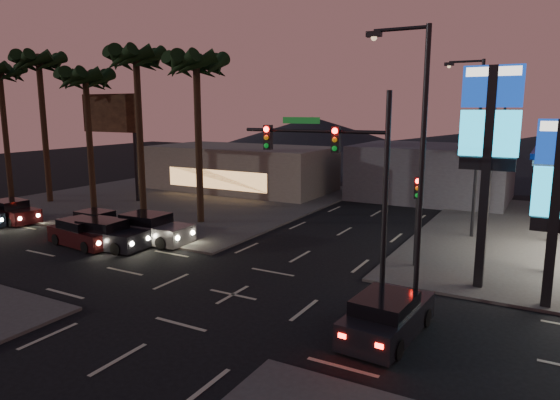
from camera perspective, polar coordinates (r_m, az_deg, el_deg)
The scene contains 25 objects.
ground at distance 20.44m, azimuth -5.41°, elevation -10.73°, with size 140.00×140.00×0.00m, color black.
corner_lot_nw at distance 42.17m, azimuth -11.11°, elevation 0.25°, with size 24.00×24.00×0.12m, color #47443F.
pylon_sign_tall at distance 21.33m, azimuth 22.80°, elevation 7.02°, with size 2.20×0.35×9.00m.
pylon_sign_short at distance 20.36m, azimuth 29.13°, elevation 1.47°, with size 1.60×0.35×7.00m.
traffic_signal_mast at distance 19.16m, azimuth 7.07°, elevation 3.95°, with size 6.10×0.39×8.00m.
pedestal_signal at distance 23.70m, azimuth 15.42°, elevation -0.75°, with size 0.32×0.39×4.30m.
streetlight_near at distance 17.25m, azimuth 15.28°, elevation 4.59°, with size 2.14×0.25×10.00m.
streetlight_mid at distance 30.00m, azimuth 21.32°, elevation 6.57°, with size 2.14×0.25×10.00m.
streetlight_far at distance 43.90m, azimuth 23.89°, elevation 7.38°, with size 2.14×0.25×10.00m.
palm_a at distance 32.14m, azimuth -9.52°, elevation 13.96°, with size 4.41×4.41×10.86m.
palm_b at distance 35.48m, azimuth -16.08°, elevation 14.24°, with size 4.41×4.41×11.46m.
palm_c at distance 39.09m, azimuth -21.31°, elevation 11.95°, with size 4.41×4.41×10.26m.
palm_d at distance 43.10m, azimuth -25.81°, elevation 13.12°, with size 4.41×4.41×11.66m.
palm_e at distance 47.21m, azimuth -29.35°, elevation 11.84°, with size 4.41×4.41×11.06m.
billboard at distance 42.51m, azimuth -18.75°, elevation 8.48°, with size 6.00×0.30×8.50m.
building_far_west at distance 45.46m, azimuth -4.38°, elevation 3.61°, with size 16.00×8.00×4.00m, color #726B5B.
building_far_mid at distance 42.92m, azimuth 16.91°, elevation 3.06°, with size 12.00×9.00×4.40m, color #4C4C51.
hill_left at distance 83.86m, azimuth 3.69°, elevation 7.40°, with size 40.00×40.00×6.00m, color black.
hill_center at distance 76.64m, azimuth 20.91°, elevation 5.72°, with size 60.00×60.00×4.00m, color black.
car_lane_a_front at distance 28.35m, azimuth -19.21°, elevation -3.77°, with size 4.68×2.15×1.50m.
car_lane_a_mid at distance 29.21m, azimuth -21.55°, elevation -3.58°, with size 4.53×2.28×1.43m.
car_lane_b_front at distance 28.79m, azimuth -14.64°, elevation -3.22°, with size 4.95×2.20×1.59m.
car_lane_b_mid at distance 31.84m, azimuth -20.11°, elevation -2.46°, with size 4.09×1.77×1.32m.
car_lane_b_rear at distance 37.26m, azimuth -28.34°, elevation -1.20°, with size 4.54×2.29×1.43m.
suv_station at distance 17.06m, azimuth 12.12°, elevation -12.90°, with size 2.14×4.46×1.45m.
Camera 1 is at (10.87, -15.68, 7.35)m, focal length 32.00 mm.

